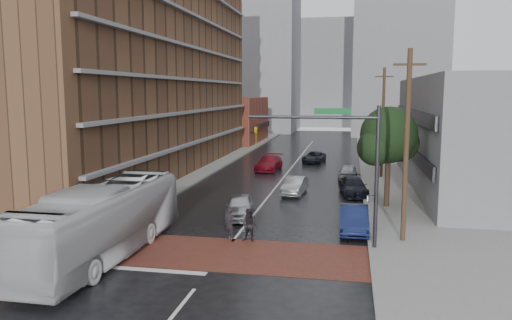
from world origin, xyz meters
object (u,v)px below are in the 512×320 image
Objects in this scene: pedestrian_a at (229,224)px; car_travel_c at (269,163)px; pedestrian_b at (250,225)px; car_parked_near at (354,219)px; car_parked_mid at (353,186)px; car_parked_far at (348,172)px; suv_travel at (314,157)px; car_travel_a at (240,206)px; car_travel_b at (295,186)px; transit_bus at (102,221)px.

car_travel_c is at bearing 117.23° from pedestrian_a.
pedestrian_b is 6.17m from car_parked_near.
car_travel_c reaches higher than car_parked_mid.
car_parked_far is at bearing 86.53° from pedestrian_b.
suv_travel is at bearing 115.14° from car_parked_far.
pedestrian_a is 0.39× the size of car_travel_a.
car_parked_near is 1.17× the size of car_parked_far.
car_parked_mid is (8.36, -10.86, -0.07)m from car_travel_c.
car_parked_far is at bearing 90.83° from car_parked_near.
car_travel_b is (0.97, 12.70, -0.21)m from pedestrian_b.
transit_bus is 13.60m from car_parked_near.
transit_bus reaches higher than car_travel_b.
transit_bus reaches higher than pedestrian_a.
pedestrian_a reaches higher than car_travel_a.
pedestrian_b is 21.07m from car_parked_far.
pedestrian_b reaches higher than pedestrian_a.
car_parked_near is at bearing -24.68° from car_travel_a.
suv_travel is 0.96× the size of car_parked_mid.
pedestrian_b reaches higher than suv_travel.
car_travel_b is at bearing -112.75° from car_parked_far.
car_travel_b reaches higher than suv_travel.
car_travel_b reaches higher than car_parked_mid.
car_travel_a is at bearing -81.26° from car_travel_c.
car_travel_c reaches higher than car_travel_a.
car_travel_a is at bearing -102.53° from car_travel_b.
transit_bus is 7.44m from pedestrian_b.
pedestrian_b is 0.46× the size of car_parked_far.
car_parked_mid is (6.58, 13.00, -0.17)m from pedestrian_a.
transit_bus is at bearing -139.72° from pedestrian_b.
pedestrian_b reaches higher than car_travel_c.
transit_bus is 35.05m from suv_travel.
car_travel_b is at bearing -81.94° from suv_travel.
car_travel_c is 8.70m from car_parked_far.
transit_bus reaches higher than car_parked_near.
pedestrian_b reaches higher than car_parked_near.
pedestrian_a is at bearing -124.49° from car_parked_mid.
car_travel_b is 4.48m from car_parked_mid.
car_travel_b is at bearing 113.84° from car_parked_near.
car_travel_b is 1.08× the size of car_parked_far.
pedestrian_a is 0.36× the size of car_parked_mid.
pedestrian_a is 7.11m from car_parked_near.
car_parked_far is (-0.47, 7.20, -0.02)m from car_parked_mid.
car_travel_a is 1.05× the size of car_travel_b.
pedestrian_b reaches higher than car_travel_b.
car_parked_mid is 7.21m from car_parked_far.
car_parked_mid is (5.41, 13.29, -0.21)m from pedestrian_b.
car_parked_near is at bearing -59.71° from car_travel_b.
transit_bus is at bearing -92.21° from car_travel_c.
pedestrian_a is 12.60m from car_travel_b.
transit_bus is 2.81× the size of car_parked_near.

